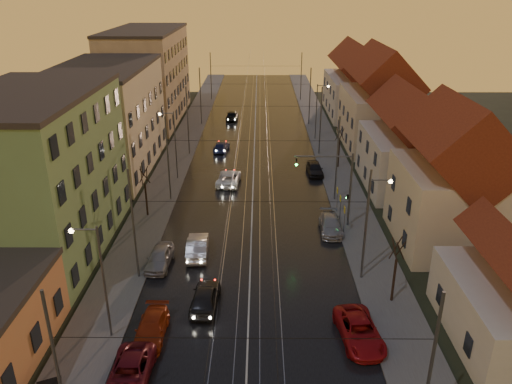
{
  "coord_description": "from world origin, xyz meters",
  "views": [
    {
      "loc": [
        0.72,
        -23.94,
        21.17
      ],
      "look_at": [
        0.39,
        20.56,
        2.37
      ],
      "focal_mm": 35.0,
      "sensor_mm": 36.0,
      "label": 1
    }
  ],
  "objects_px": {
    "parked_right_2": "(315,169)",
    "parked_left_3": "(160,257)",
    "driving_car_4": "(232,115)",
    "parked_right_0": "(359,331)",
    "parked_right_1": "(331,225)",
    "driving_car_2": "(229,178)",
    "traffic_light_mast": "(340,181)",
    "street_lamp_1": "(371,216)",
    "street_lamp_3": "(319,106)",
    "driving_car_0": "(205,297)",
    "parked_left_1": "(130,373)",
    "street_lamp_2": "(172,139)",
    "driving_car_3": "(221,147)",
    "parked_left_2": "(151,329)",
    "driving_car_1": "(197,246)",
    "street_lamp_0": "(98,272)"
  },
  "relations": [
    {
      "from": "driving_car_3",
      "to": "parked_right_0",
      "type": "distance_m",
      "value": 40.39
    },
    {
      "from": "street_lamp_1",
      "to": "parked_right_0",
      "type": "relative_size",
      "value": 1.55
    },
    {
      "from": "driving_car_3",
      "to": "street_lamp_2",
      "type": "bearing_deg",
      "value": 73.95
    },
    {
      "from": "street_lamp_1",
      "to": "parked_left_2",
      "type": "relative_size",
      "value": 1.77
    },
    {
      "from": "driving_car_4",
      "to": "parked_left_2",
      "type": "relative_size",
      "value": 1.02
    },
    {
      "from": "parked_right_1",
      "to": "driving_car_3",
      "type": "bearing_deg",
      "value": 117.72
    },
    {
      "from": "parked_left_3",
      "to": "parked_right_1",
      "type": "height_order",
      "value": "parked_left_3"
    },
    {
      "from": "driving_car_4",
      "to": "parked_left_1",
      "type": "relative_size",
      "value": 0.93
    },
    {
      "from": "street_lamp_1",
      "to": "driving_car_0",
      "type": "relative_size",
      "value": 1.76
    },
    {
      "from": "traffic_light_mast",
      "to": "driving_car_2",
      "type": "relative_size",
      "value": 1.39
    },
    {
      "from": "parked_right_2",
      "to": "parked_left_3",
      "type": "bearing_deg",
      "value": -127.01
    },
    {
      "from": "driving_car_1",
      "to": "parked_left_1",
      "type": "distance_m",
      "value": 14.72
    },
    {
      "from": "parked_left_2",
      "to": "parked_right_2",
      "type": "relative_size",
      "value": 1.04
    },
    {
      "from": "street_lamp_0",
      "to": "street_lamp_1",
      "type": "distance_m",
      "value": 19.89
    },
    {
      "from": "street_lamp_3",
      "to": "driving_car_0",
      "type": "xyz_separation_m",
      "value": [
        -12.17,
        -40.63,
        -4.11
      ]
    },
    {
      "from": "driving_car_3",
      "to": "parked_left_3",
      "type": "bearing_deg",
      "value": 92.28
    },
    {
      "from": "driving_car_2",
      "to": "parked_right_1",
      "type": "height_order",
      "value": "driving_car_2"
    },
    {
      "from": "driving_car_4",
      "to": "parked_left_1",
      "type": "bearing_deg",
      "value": 89.66
    },
    {
      "from": "street_lamp_0",
      "to": "parked_right_1",
      "type": "bearing_deg",
      "value": 42.37
    },
    {
      "from": "street_lamp_2",
      "to": "parked_left_1",
      "type": "height_order",
      "value": "street_lamp_2"
    },
    {
      "from": "driving_car_3",
      "to": "parked_left_2",
      "type": "bearing_deg",
      "value": 95.15
    },
    {
      "from": "street_lamp_1",
      "to": "parked_right_0",
      "type": "height_order",
      "value": "street_lamp_1"
    },
    {
      "from": "parked_right_0",
      "to": "parked_right_1",
      "type": "height_order",
      "value": "parked_right_0"
    },
    {
      "from": "traffic_light_mast",
      "to": "parked_left_2",
      "type": "xyz_separation_m",
      "value": [
        -14.19,
        -15.99,
        -3.94
      ]
    },
    {
      "from": "parked_left_1",
      "to": "driving_car_2",
      "type": "bearing_deg",
      "value": 83.01
    },
    {
      "from": "street_lamp_3",
      "to": "driving_car_0",
      "type": "bearing_deg",
      "value": -106.68
    },
    {
      "from": "driving_car_2",
      "to": "parked_left_3",
      "type": "height_order",
      "value": "parked_left_3"
    },
    {
      "from": "driving_car_1",
      "to": "parked_right_2",
      "type": "xyz_separation_m",
      "value": [
        11.71,
        19.01,
        -0.05
      ]
    },
    {
      "from": "street_lamp_0",
      "to": "driving_car_4",
      "type": "distance_m",
      "value": 55.32
    },
    {
      "from": "street_lamp_3",
      "to": "traffic_light_mast",
      "type": "height_order",
      "value": "street_lamp_3"
    },
    {
      "from": "driving_car_2",
      "to": "parked_left_1",
      "type": "bearing_deg",
      "value": 87.44
    },
    {
      "from": "driving_car_0",
      "to": "parked_right_0",
      "type": "bearing_deg",
      "value": 163.95
    },
    {
      "from": "parked_left_2",
      "to": "parked_right_1",
      "type": "bearing_deg",
      "value": 48.92
    },
    {
      "from": "traffic_light_mast",
      "to": "driving_car_0",
      "type": "xyz_separation_m",
      "value": [
        -11.06,
        -12.63,
        -3.82
      ]
    },
    {
      "from": "driving_car_2",
      "to": "parked_right_0",
      "type": "height_order",
      "value": "driving_car_2"
    },
    {
      "from": "parked_left_2",
      "to": "street_lamp_0",
      "type": "bearing_deg",
      "value": -178.89
    },
    {
      "from": "street_lamp_3",
      "to": "driving_car_3",
      "type": "relative_size",
      "value": 1.9
    },
    {
      "from": "driving_car_0",
      "to": "parked_left_1",
      "type": "distance_m",
      "value": 8.16
    },
    {
      "from": "driving_car_4",
      "to": "parked_left_3",
      "type": "relative_size",
      "value": 1.05
    },
    {
      "from": "parked_left_3",
      "to": "parked_right_2",
      "type": "xyz_separation_m",
      "value": [
        14.56,
        20.77,
        -0.01
      ]
    },
    {
      "from": "driving_car_3",
      "to": "parked_left_2",
      "type": "distance_m",
      "value": 38.57
    },
    {
      "from": "driving_car_1",
      "to": "parked_left_2",
      "type": "bearing_deg",
      "value": 77.47
    },
    {
      "from": "traffic_light_mast",
      "to": "street_lamp_1",
      "type": "bearing_deg",
      "value": -82.09
    },
    {
      "from": "driving_car_1",
      "to": "parked_right_1",
      "type": "distance_m",
      "value": 12.47
    },
    {
      "from": "driving_car_2",
      "to": "parked_left_3",
      "type": "xyz_separation_m",
      "value": [
        -4.54,
        -17.68,
        0.03
      ]
    },
    {
      "from": "driving_car_4",
      "to": "parked_right_2",
      "type": "height_order",
      "value": "driving_car_4"
    },
    {
      "from": "parked_right_0",
      "to": "parked_right_2",
      "type": "height_order",
      "value": "parked_right_2"
    },
    {
      "from": "parked_left_1",
      "to": "parked_right_2",
      "type": "distance_m",
      "value": 36.33
    },
    {
      "from": "driving_car_0",
      "to": "driving_car_2",
      "type": "distance_m",
      "value": 23.14
    },
    {
      "from": "street_lamp_2",
      "to": "street_lamp_3",
      "type": "relative_size",
      "value": 1.0
    }
  ]
}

